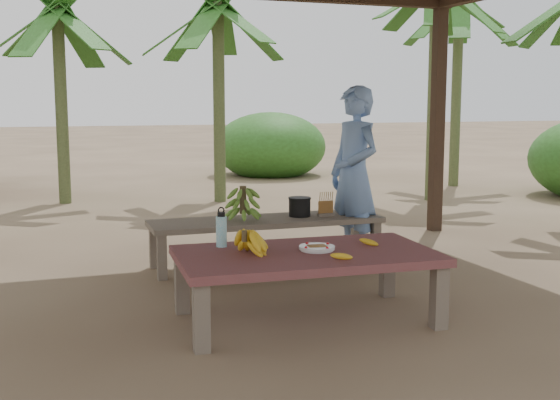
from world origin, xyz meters
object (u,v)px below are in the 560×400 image
object	(u,v)px
bench	(267,224)
woman	(354,174)
plate	(317,248)
water_flask	(221,230)
work_table	(306,261)
cooking_pot	(300,207)
ripe_banana_bunch	(244,241)

from	to	relation	value
bench	woman	world-z (taller)	woman
woman	plate	bearing A→B (deg)	-45.33
water_flask	work_table	bearing A→B (deg)	-35.66
water_flask	woman	xyz separation A→B (m)	(1.66, 1.24, 0.23)
bench	woman	size ratio (longest dim) A/B	1.30
bench	work_table	bearing A→B (deg)	-98.23
woman	cooking_pot	bearing A→B (deg)	-113.55
water_flask	woman	size ratio (longest dim) A/B	0.17
plate	water_flask	xyz separation A→B (m)	(-0.60, 0.36, 0.10)
work_table	bench	distance (m)	1.72
woman	water_flask	bearing A→B (deg)	-65.03
work_table	water_flask	world-z (taller)	water_flask
ripe_banana_bunch	plate	size ratio (longest dim) A/B	1.18
ripe_banana_bunch	plate	bearing A→B (deg)	-5.26
work_table	cooking_pot	distance (m)	1.83
work_table	bench	xyz separation A→B (m)	(0.28, 1.70, -0.04)
water_flask	woman	distance (m)	2.08
bench	ripe_banana_bunch	size ratio (longest dim) A/B	7.35
plate	cooking_pot	bearing A→B (deg)	72.65
water_flask	cooking_pot	distance (m)	1.77
ripe_banana_bunch	cooking_pot	world-z (taller)	ripe_banana_bunch
ripe_banana_bunch	plate	distance (m)	0.53
work_table	ripe_banana_bunch	size ratio (longest dim) A/B	6.18
bench	plate	world-z (taller)	plate
ripe_banana_bunch	water_flask	distance (m)	0.32
bench	water_flask	distance (m)	1.57
bench	cooking_pot	xyz separation A→B (m)	(0.34, 0.02, 0.14)
woman	ripe_banana_bunch	bearing A→B (deg)	-57.36
water_flask	cooking_pot	size ratio (longest dim) A/B	1.42
work_table	plate	bearing A→B (deg)	12.52
work_table	ripe_banana_bunch	xyz separation A→B (m)	(-0.43, 0.06, 0.16)
ripe_banana_bunch	woman	distance (m)	2.23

